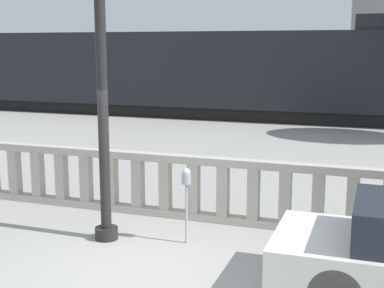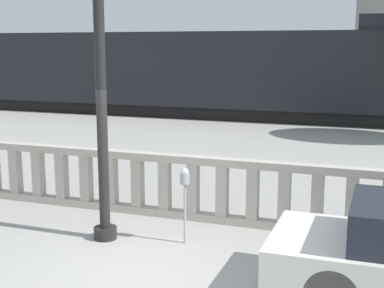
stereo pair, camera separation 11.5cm
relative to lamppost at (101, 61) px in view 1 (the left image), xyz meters
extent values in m
plane|color=gray|center=(1.05, -1.14, -2.96)|extent=(160.00, 160.00, 0.00)
cube|color=#ADA599|center=(1.05, 1.45, -2.89)|extent=(14.56, 0.24, 0.14)
cube|color=#ADA599|center=(1.05, 1.45, -1.82)|extent=(14.56, 0.24, 0.14)
cube|color=#ADA599|center=(-2.91, 1.45, -2.35)|extent=(0.20, 0.20, 0.93)
cube|color=#ADA599|center=(-2.34, 1.45, -2.35)|extent=(0.20, 0.20, 0.93)
cube|color=#ADA599|center=(-1.78, 1.45, -2.35)|extent=(0.20, 0.20, 0.93)
cube|color=#ADA599|center=(-1.21, 1.45, -2.35)|extent=(0.20, 0.20, 0.93)
cube|color=#ADA599|center=(-0.65, 1.45, -2.35)|extent=(0.20, 0.20, 0.93)
cube|color=#ADA599|center=(-0.08, 1.45, -2.35)|extent=(0.20, 0.20, 0.93)
cube|color=#ADA599|center=(0.48, 1.45, -2.35)|extent=(0.20, 0.20, 0.93)
cube|color=#ADA599|center=(1.05, 1.45, -2.35)|extent=(0.20, 0.20, 0.93)
cube|color=#ADA599|center=(1.61, 1.45, -2.35)|extent=(0.20, 0.20, 0.93)
cube|color=#ADA599|center=(2.17, 1.45, -2.35)|extent=(0.20, 0.20, 0.93)
cube|color=#ADA599|center=(2.74, 1.45, -2.35)|extent=(0.20, 0.20, 0.93)
cube|color=#ADA599|center=(3.30, 1.45, -2.35)|extent=(0.20, 0.20, 0.93)
cube|color=#ADA599|center=(3.87, 1.45, -2.35)|extent=(0.20, 0.20, 0.93)
cylinder|color=black|center=(0.00, 0.00, -2.86)|extent=(0.38, 0.38, 0.20)
cylinder|color=black|center=(0.00, 0.00, -0.03)|extent=(0.17, 0.17, 5.45)
cylinder|color=#99999E|center=(1.33, 0.26, -2.45)|extent=(0.04, 0.04, 1.00)
cylinder|color=gray|center=(1.33, 0.26, -1.87)|extent=(0.15, 0.15, 0.16)
sphere|color=#B2B7BC|center=(1.33, 0.26, -1.76)|extent=(0.13, 0.13, 0.13)
cylinder|color=black|center=(3.83, 0.08, -2.63)|extent=(0.65, 0.18, 0.65)
cube|color=black|center=(-4.69, 15.55, -2.68)|extent=(21.32, 2.52, 0.55)
cube|color=black|center=(-4.69, 15.55, -0.79)|extent=(21.76, 3.15, 3.22)
cube|color=black|center=(0.16, 28.88, -2.68)|extent=(27.29, 2.31, 0.55)
cube|color=black|center=(0.16, 28.88, -0.80)|extent=(27.85, 2.88, 3.21)
camera|label=1|loc=(4.16, -7.59, 0.25)|focal=50.00mm
camera|label=2|loc=(4.27, -7.55, 0.25)|focal=50.00mm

